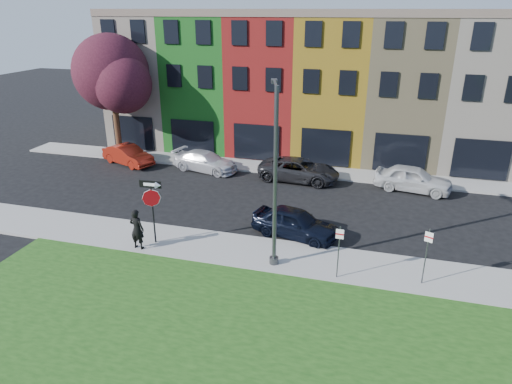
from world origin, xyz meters
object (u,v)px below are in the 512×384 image
(sedan_near, at_px, (295,223))
(street_lamp, at_px, (275,179))
(man, at_px, (137,229))
(stop_sign, at_px, (152,199))

(sedan_near, xyz_separation_m, street_lamp, (-0.40, -2.81, 3.28))
(sedan_near, height_order, street_lamp, street_lamp)
(man, relative_size, street_lamp, 0.25)
(man, bearing_deg, sedan_near, -147.86)
(sedan_near, bearing_deg, street_lamp, -174.11)
(stop_sign, bearing_deg, street_lamp, -6.23)
(stop_sign, relative_size, man, 1.61)
(sedan_near, bearing_deg, stop_sign, 127.07)
(man, xyz_separation_m, street_lamp, (6.35, 0.56, 2.91))
(street_lamp, bearing_deg, man, 168.84)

